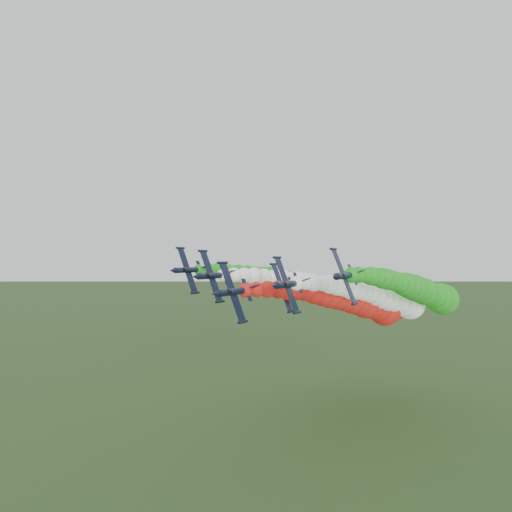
# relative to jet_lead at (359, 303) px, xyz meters

# --- Properties ---
(ground) EXTENTS (3000.00, 3000.00, 0.00)m
(ground) POSITION_rel_jet_lead_xyz_m (-9.66, -54.64, -34.44)
(ground) COLOR #365826
(ground) RESTS_ON ground
(jet_lead) EXTENTS (14.51, 91.46, 20.28)m
(jet_lead) POSITION_rel_jet_lead_xyz_m (0.00, 0.00, 0.00)
(jet_lead) COLOR black
(jet_lead) RESTS_ON ground
(jet_inner_left) EXTENTS (13.63, 90.58, 19.39)m
(jet_inner_left) POSITION_rel_jet_lead_xyz_m (-10.95, 8.19, 2.53)
(jet_inner_left) COLOR black
(jet_inner_left) RESTS_ON ground
(jet_inner_right) EXTENTS (14.25, 91.20, 20.02)m
(jet_inner_right) POSITION_rel_jet_lead_xyz_m (5.61, 9.56, 1.02)
(jet_inner_right) COLOR black
(jet_inner_right) RESTS_ON ground
(jet_outer_left) EXTENTS (13.88, 90.83, 19.64)m
(jet_outer_left) POSITION_rel_jet_lead_xyz_m (-22.56, 16.17, 3.40)
(jet_outer_left) COLOR black
(jet_outer_left) RESTS_ON ground
(jet_outer_right) EXTENTS (14.46, 91.41, 20.23)m
(jet_outer_right) POSITION_rel_jet_lead_xyz_m (14.90, 14.62, 2.60)
(jet_outer_right) COLOR black
(jet_outer_right) RESTS_ON ground
(jet_trail) EXTENTS (14.42, 91.37, 20.19)m
(jet_trail) POSITION_rel_jet_lead_xyz_m (-1.00, 22.62, -0.49)
(jet_trail) COLOR black
(jet_trail) RESTS_ON ground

